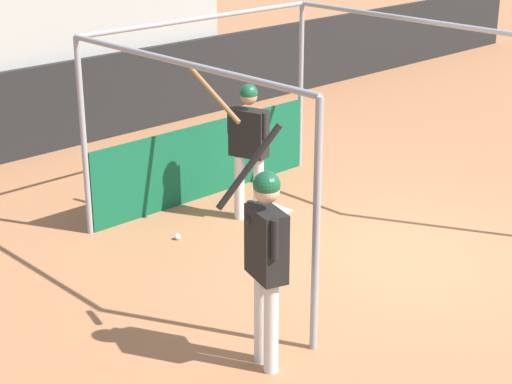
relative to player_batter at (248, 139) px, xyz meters
The scene contains 8 objects.
ground_plane 2.43m from the player_batter, 76.07° to the right, with size 60.00×60.00×0.00m, color #9E6642.
outfield_wall 4.23m from the player_batter, 82.82° to the left, with size 24.00×0.12×1.37m.
bleacher_section 5.88m from the player_batter, 84.85° to the left, with size 5.40×3.20×3.05m.
batting_cage 0.32m from the player_batter, 63.86° to the left, with size 3.77×3.77×2.44m.
home_plate 1.12m from the player_batter, ahead, with size 0.44×0.44×0.02m.
player_batter is the anchor object (origin of this frame).
player_waiting 3.44m from the player_batter, 130.60° to the right, with size 0.53×0.81×2.16m.
baseball 1.48m from the player_batter, behind, with size 0.07×0.07×0.07m.
Camera 1 is at (-7.40, -5.23, 4.18)m, focal length 60.00 mm.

